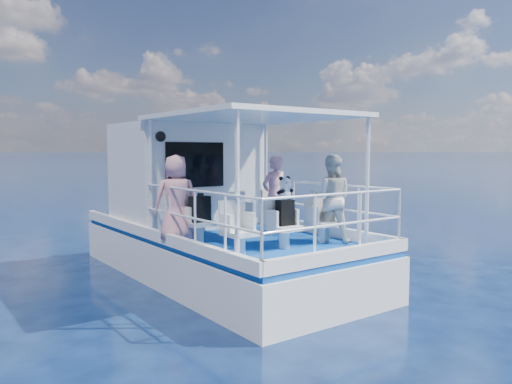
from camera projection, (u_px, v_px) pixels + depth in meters
ground at (247, 286)px, 9.32m from camera, size 2000.00×2000.00×0.00m
hull at (219, 275)px, 10.13m from camera, size 3.00×7.00×1.60m
deck at (218, 234)px, 10.06m from camera, size 2.90×6.90×0.10m
cabin at (187, 175)px, 11.01m from camera, size 2.85×2.00×2.20m
canopy at (253, 116)px, 8.90m from camera, size 3.00×3.20×0.08m
canopy_posts at (255, 180)px, 8.96m from camera, size 2.77×2.97×2.20m
railings at (265, 215)px, 8.74m from camera, size 2.84×3.59×1.00m
seat_port_fwd at (199, 232)px, 8.87m from camera, size 0.48×0.46×0.38m
seat_center_fwd at (241, 227)px, 9.40m from camera, size 0.48×0.46×0.38m
seat_stbd_fwd at (278, 223)px, 9.92m from camera, size 0.48×0.46×0.38m
seat_port_aft at (240, 243)px, 7.82m from camera, size 0.48×0.46×0.38m
seat_center_aft at (284, 237)px, 8.35m from camera, size 0.48×0.46×0.38m
seat_stbd_aft at (323, 232)px, 8.87m from camera, size 0.48×0.46×0.38m
passenger_port_fwd at (176, 199)px, 8.75m from camera, size 0.68×0.58×1.56m
passenger_stbd_fwd at (274, 195)px, 9.65m from camera, size 0.56×0.37×1.54m
passenger_stbd_aft at (331, 199)px, 8.88m from camera, size 0.95×0.95×1.56m
backpack_port at (200, 209)px, 8.75m from camera, size 0.35×0.19×0.45m
backpack_center at (285, 213)px, 8.34m from camera, size 0.29×0.16×0.43m
compact_camera at (201, 195)px, 8.72m from camera, size 0.10×0.06×0.06m
panda at (284, 188)px, 8.32m from camera, size 0.25×0.21×0.39m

